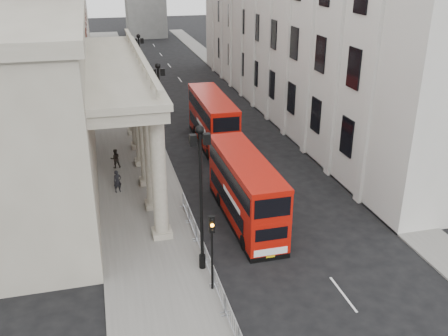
# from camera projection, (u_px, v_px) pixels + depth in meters

# --- Properties ---
(ground) EXTENTS (260.00, 260.00, 0.00)m
(ground) POSITION_uv_depth(u_px,v_px,m) (232.00, 313.00, 24.48)
(ground) COLOR black
(ground) RESTS_ON ground
(sidewalk_west) EXTENTS (6.00, 140.00, 0.12)m
(sidewalk_west) POSITION_uv_depth(u_px,v_px,m) (126.00, 128.00, 50.49)
(sidewalk_west) COLOR slate
(sidewalk_west) RESTS_ON ground
(sidewalk_east) EXTENTS (3.00, 140.00, 0.12)m
(sidewalk_east) POSITION_uv_depth(u_px,v_px,m) (279.00, 116.00, 54.26)
(sidewalk_east) COLOR slate
(sidewalk_east) RESTS_ON ground
(kerb) EXTENTS (0.20, 140.00, 0.14)m
(kerb) POSITION_uv_depth(u_px,v_px,m) (155.00, 126.00, 51.16)
(kerb) COLOR slate
(kerb) RESTS_ON ground
(portico_building) EXTENTS (9.00, 28.00, 12.00)m
(portico_building) POSITION_uv_depth(u_px,v_px,m) (25.00, 109.00, 35.75)
(portico_building) COLOR gray
(portico_building) RESTS_ON ground
(brick_building) EXTENTS (9.00, 32.00, 22.00)m
(brick_building) POSITION_uv_depth(u_px,v_px,m) (45.00, 1.00, 60.50)
(brick_building) COLOR maroon
(brick_building) RESTS_ON ground
(lamp_post_south) EXTENTS (1.05, 0.44, 8.32)m
(lamp_post_south) POSITION_uv_depth(u_px,v_px,m) (201.00, 190.00, 25.97)
(lamp_post_south) COLOR black
(lamp_post_south) RESTS_ON sidewalk_west
(lamp_post_mid) EXTENTS (1.05, 0.44, 8.32)m
(lamp_post_mid) POSITION_uv_depth(u_px,v_px,m) (160.00, 107.00, 40.22)
(lamp_post_mid) COLOR black
(lamp_post_mid) RESTS_ON sidewalk_west
(lamp_post_north) EXTENTS (1.05, 0.44, 8.32)m
(lamp_post_north) POSITION_uv_depth(u_px,v_px,m) (140.00, 67.00, 54.47)
(lamp_post_north) COLOR black
(lamp_post_north) RESTS_ON sidewalk_west
(traffic_light) EXTENTS (0.28, 0.33, 4.30)m
(traffic_light) POSITION_uv_depth(u_px,v_px,m) (212.00, 239.00, 24.91)
(traffic_light) COLOR black
(traffic_light) RESTS_ON sidewalk_west
(crowd_barriers) EXTENTS (0.50, 18.75, 1.10)m
(crowd_barriers) POSITION_uv_depth(u_px,v_px,m) (214.00, 277.00, 26.12)
(crowd_barriers) COLOR gray
(crowd_barriers) RESTS_ON sidewalk_west
(bus_near) EXTENTS (2.52, 10.15, 4.37)m
(bus_near) POSITION_uv_depth(u_px,v_px,m) (245.00, 189.00, 32.23)
(bus_near) COLOR #B21108
(bus_near) RESTS_ON ground
(bus_far) EXTENTS (2.70, 10.61, 4.57)m
(bus_far) POSITION_uv_depth(u_px,v_px,m) (212.00, 120.00, 45.42)
(bus_far) COLOR #B21108
(bus_far) RESTS_ON ground
(pedestrian_a) EXTENTS (0.71, 0.58, 1.67)m
(pedestrian_a) POSITION_uv_depth(u_px,v_px,m) (117.00, 181.00, 36.43)
(pedestrian_a) COLOR black
(pedestrian_a) RESTS_ON sidewalk_west
(pedestrian_b) EXTENTS (0.87, 0.73, 1.61)m
(pedestrian_b) POSITION_uv_depth(u_px,v_px,m) (115.00, 158.00, 40.61)
(pedestrian_b) COLOR black
(pedestrian_b) RESTS_ON sidewalk_west
(pedestrian_c) EXTENTS (0.98, 0.70, 1.88)m
(pedestrian_c) POSITION_uv_depth(u_px,v_px,m) (145.00, 146.00, 42.92)
(pedestrian_c) COLOR black
(pedestrian_c) RESTS_ON sidewalk_west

